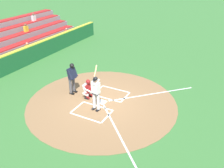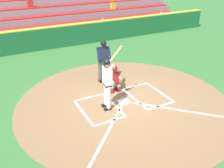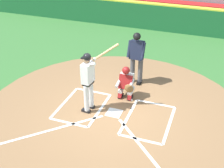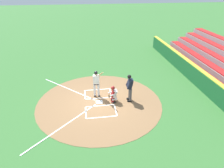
# 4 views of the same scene
# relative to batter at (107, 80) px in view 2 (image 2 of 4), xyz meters

# --- Properties ---
(ground_plane) EXTENTS (120.00, 120.00, 0.00)m
(ground_plane) POSITION_rel_batter_xyz_m (-0.74, -0.09, -1.10)
(ground_plane) COLOR #387033
(dirt_circle) EXTENTS (8.00, 8.00, 0.01)m
(dirt_circle) POSITION_rel_batter_xyz_m (-0.74, -0.09, -1.09)
(dirt_circle) COLOR olive
(dirt_circle) RESTS_ON ground
(home_plate_and_chalk) EXTENTS (7.93, 4.91, 0.01)m
(home_plate_and_chalk) POSITION_rel_batter_xyz_m (-0.74, 0.79, -1.08)
(home_plate_and_chalk) COLOR white
(home_plate_and_chalk) RESTS_ON dirt_circle
(batter) EXTENTS (0.99, 0.63, 2.13)m
(batter) POSITION_rel_batter_xyz_m (0.00, 0.00, 0.00)
(batter) COLOR white
(batter) RESTS_ON ground
(catcher) EXTENTS (0.59, 0.61, 1.13)m
(catcher) POSITION_rel_batter_xyz_m (-0.82, -1.00, -0.51)
(catcher) COLOR black
(catcher) RESTS_ON ground
(plate_umpire) EXTENTS (0.59, 0.42, 1.86)m
(plate_umpire) POSITION_rel_batter_xyz_m (-0.84, -2.05, -0.02)
(plate_umpire) COLOR #4C4C51
(plate_umpire) RESTS_ON ground
(baseball) EXTENTS (0.07, 0.07, 0.07)m
(baseball) POSITION_rel_batter_xyz_m (-1.04, -0.90, -1.06)
(baseball) COLOR white
(baseball) RESTS_ON ground
(backstop_wall) EXTENTS (22.00, 0.36, 1.31)m
(backstop_wall) POSITION_rel_batter_xyz_m (-0.74, -7.59, -0.45)
(backstop_wall) COLOR #1E6033
(backstop_wall) RESTS_ON ground
(bleacher_stand) EXTENTS (20.00, 4.25, 3.00)m
(bleacher_stand) POSITION_rel_batter_xyz_m (-0.75, -10.86, -0.25)
(bleacher_stand) COLOR gray
(bleacher_stand) RESTS_ON ground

